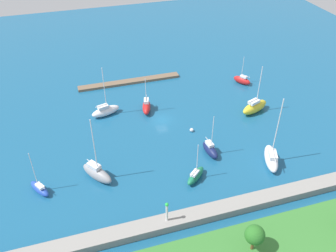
{
  "coord_description": "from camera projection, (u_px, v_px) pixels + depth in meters",
  "views": [
    {
      "loc": [
        17.49,
        61.44,
        45.09
      ],
      "look_at": [
        0.0,
        4.59,
        1.5
      ],
      "focal_mm": 38.34,
      "sensor_mm": 36.0,
      "label": 1
    }
  ],
  "objects": [
    {
      "name": "sailboat_yellow_lone_north",
      "position": [
        255.0,
        107.0,
        79.77
      ],
      "size": [
        7.51,
        4.68,
        11.18
      ],
      "rotation": [
        0.0,
        0.0,
        3.5
      ],
      "color": "yellow",
      "rests_on": "water"
    },
    {
      "name": "sailboat_red_lone_south",
      "position": [
        242.0,
        80.0,
        90.44
      ],
      "size": [
        3.8,
        4.81,
        7.3
      ],
      "rotation": [
        0.0,
        0.0,
        5.26
      ],
      "color": "red",
      "rests_on": "water"
    },
    {
      "name": "sailboat_green_by_breakwater",
      "position": [
        196.0,
        175.0,
        62.93
      ],
      "size": [
        4.91,
        4.51,
        7.62
      ],
      "rotation": [
        0.0,
        0.0,
        3.85
      ],
      "color": "#19724C",
      "rests_on": "water"
    },
    {
      "name": "water",
      "position": [
        162.0,
        120.0,
        78.17
      ],
      "size": [
        160.0,
        160.0,
        0.0
      ],
      "primitive_type": "plane",
      "color": "#19567F",
      "rests_on": "ground"
    },
    {
      "name": "sailboat_navy_west_end",
      "position": [
        210.0,
        149.0,
        68.4
      ],
      "size": [
        2.31,
        5.21,
        8.91
      ],
      "rotation": [
        0.0,
        0.0,
        1.68
      ],
      "color": "#141E4C",
      "rests_on": "water"
    },
    {
      "name": "park_tree_center",
      "position": [
        255.0,
        235.0,
        48.93
      ],
      "size": [
        2.83,
        2.83,
        4.48
      ],
      "color": "brown",
      "rests_on": "shoreline_park"
    },
    {
      "name": "breakwater",
      "position": [
        211.0,
        212.0,
        56.51
      ],
      "size": [
        63.01,
        2.71,
        1.44
      ],
      "primitive_type": "cube",
      "color": "gray",
      "rests_on": "ground"
    },
    {
      "name": "pier_dock",
      "position": [
        130.0,
        82.0,
        91.15
      ],
      "size": [
        25.86,
        2.15,
        0.63
      ],
      "primitive_type": "cube",
      "color": "brown",
      "rests_on": "ground"
    },
    {
      "name": "harbor_beacon",
      "position": [
        167.0,
        210.0,
        53.1
      ],
      "size": [
        0.56,
        0.56,
        3.73
      ],
      "color": "silver",
      "rests_on": "breakwater"
    },
    {
      "name": "mooring_buoy_white",
      "position": [
        192.0,
        130.0,
        74.49
      ],
      "size": [
        0.79,
        0.79,
        0.79
      ],
      "primitive_type": "sphere",
      "color": "white",
      "rests_on": "water"
    },
    {
      "name": "sailboat_red_far_south",
      "position": [
        146.0,
        107.0,
        80.28
      ],
      "size": [
        3.17,
        5.72,
        8.54
      ],
      "rotation": [
        0.0,
        0.0,
        1.29
      ],
      "color": "red",
      "rests_on": "water"
    },
    {
      "name": "sailboat_blue_inner_mooring",
      "position": [
        40.0,
        188.0,
        60.56
      ],
      "size": [
        3.78,
        4.88,
        8.42
      ],
      "rotation": [
        0.0,
        0.0,
        5.26
      ],
      "color": "#2347B2",
      "rests_on": "water"
    },
    {
      "name": "sailboat_white_mid_basin",
      "position": [
        105.0,
        111.0,
        79.0
      ],
      "size": [
        6.81,
        3.87,
        11.52
      ],
      "rotation": [
        0.0,
        0.0,
        3.43
      ],
      "color": "white",
      "rests_on": "water"
    },
    {
      "name": "sailboat_gray_along_channel",
      "position": [
        97.0,
        173.0,
        62.81
      ],
      "size": [
        5.62,
        6.76,
        12.91
      ],
      "rotation": [
        0.0,
        0.0,
        2.18
      ],
      "color": "gray",
      "rests_on": "water"
    },
    {
      "name": "sailboat_white_near_pier",
      "position": [
        271.0,
        158.0,
        66.13
      ],
      "size": [
        4.83,
        7.68,
        13.8
      ],
      "rotation": [
        0.0,
        0.0,
        4.33
      ],
      "color": "white",
      "rests_on": "water"
    }
  ]
}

